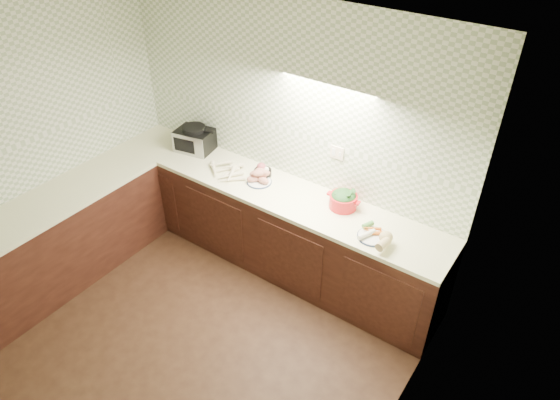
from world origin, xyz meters
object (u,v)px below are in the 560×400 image
Objects in this scene: onion_bowl at (263,171)px; veg_plate at (379,236)px; sweet_potato_plate at (259,177)px; toaster_oven at (195,139)px; dutch_oven at (343,199)px; parsnip_pile at (226,170)px.

veg_plate is at bearing -9.87° from onion_bowl.
sweet_potato_plate is at bearing -67.14° from onion_bowl.
toaster_oven reaches higher than veg_plate.
sweet_potato_plate is 0.78× the size of dutch_oven.
sweet_potato_plate is 1.44× the size of onion_bowl.
onion_bowl is 0.90m from dutch_oven.
toaster_oven is 2.48× the size of onion_bowl.
veg_plate is (1.37, -0.24, -0.01)m from onion_bowl.
sweet_potato_plate is 1.32m from veg_plate.
dutch_oven is at bearing -0.39° from onion_bowl.
veg_plate is at bearing -16.89° from toaster_oven.
sweet_potato_plate is at bearing -17.62° from toaster_oven.
onion_bowl is at bearing -10.64° from toaster_oven.
parsnip_pile is 1.11× the size of dutch_oven.
onion_bowl is (-0.05, 0.11, -0.01)m from sweet_potato_plate.
parsnip_pile is 0.38m from sweet_potato_plate.
onion_bowl is at bearing 170.13° from veg_plate.
toaster_oven is at bearing 163.53° from parsnip_pile.
toaster_oven reaches higher than sweet_potato_plate.
toaster_oven reaches higher than dutch_oven.
parsnip_pile is at bearing 177.68° from veg_plate.
dutch_oven reaches higher than parsnip_pile.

